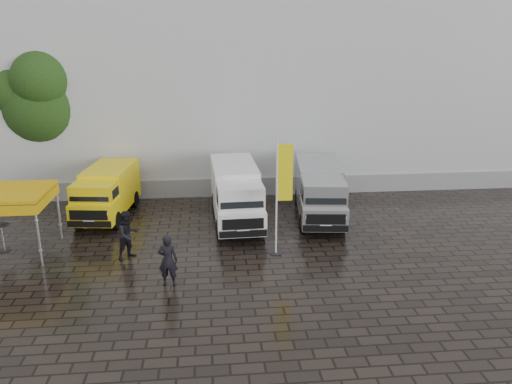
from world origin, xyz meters
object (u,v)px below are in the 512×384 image
flagpole (281,192)px  cocktail_table (3,238)px  van_yellow (107,194)px  van_silver (319,192)px  canopy_tent (9,195)px  wheelie_bin (333,185)px  person_front (168,260)px  person_tent (128,235)px  van_white (236,195)px

flagpole → cocktail_table: 11.56m
van_yellow → flagpole: (7.78, -5.13, 1.43)m
van_silver → cocktail_table: (-13.75, -2.68, -0.71)m
canopy_tent → wheelie_bin: (14.74, 6.44, -1.91)m
canopy_tent → person_front: (6.38, -3.43, -1.51)m
van_yellow → person_front: van_yellow is taller
wheelie_bin → person_tent: (-10.09, -7.39, 0.43)m
van_silver → wheelie_bin: 3.95m
van_yellow → van_silver: bearing=1.2°
van_yellow → van_white: van_white is taller
canopy_tent → person_tent: (4.66, -0.95, -1.48)m
van_white → van_silver: van_white is taller
van_white → canopy_tent: 9.59m
van_white → person_front: size_ratio=3.22×
van_yellow → cocktail_table: size_ratio=4.42×
canopy_tent → cocktail_table: 1.98m
van_yellow → canopy_tent: (-2.93, -4.01, 1.28)m
wheelie_bin → person_front: (-8.36, -9.87, 0.40)m
flagpole → person_front: size_ratio=2.48×
van_white → flagpole: flagpole is taller
van_yellow → person_front: bearing=-57.8°
person_tent → person_front: bearing=-96.5°
van_yellow → person_tent: bearing=-63.5°
van_silver → person_front: bearing=-130.3°
cocktail_table → person_front: person_front is taller
van_silver → flagpole: (-2.45, -4.02, 1.32)m
cocktail_table → person_front: (6.97, -3.66, 0.37)m
person_front → van_silver: bearing=-128.0°
van_silver → wheelie_bin: size_ratio=5.44×
canopy_tent → flagpole: bearing=-5.9°
person_front → flagpole: bearing=-143.0°
van_silver → person_tent: bearing=-149.0°
canopy_tent → person_front: bearing=-28.3°
van_white → cocktail_table: size_ratio=5.29×
flagpole → van_white: bearing=112.4°
van_silver → wheelie_bin: (1.58, 3.54, -0.74)m
cocktail_table → wheelie_bin: bearing=22.1°
van_yellow → flagpole: bearing=-26.0°
van_white → canopy_tent: (-9.13, -2.71, 1.13)m
cocktail_table → van_white: bearing=14.3°
van_yellow → flagpole: flagpole is taller
wheelie_bin → person_tent: 12.51m
person_tent → canopy_tent: bearing=127.2°
van_white → person_tent: 5.79m
wheelie_bin → canopy_tent: bearing=-175.1°
van_yellow → canopy_tent: size_ratio=1.73×
cocktail_table → person_front: size_ratio=0.61×
van_yellow → van_white: size_ratio=0.84×
person_front → person_tent: person_tent is taller
van_yellow → person_tent: 5.26m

